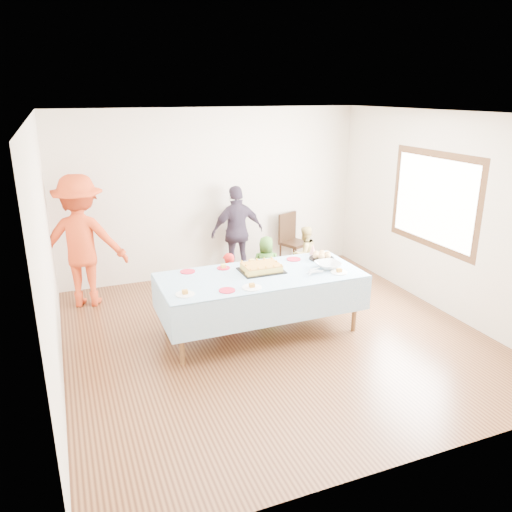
{
  "coord_description": "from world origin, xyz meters",
  "views": [
    {
      "loc": [
        -2.3,
        -5.18,
        2.93
      ],
      "look_at": [
        -0.12,
        0.3,
        0.98
      ],
      "focal_mm": 35.0,
      "sensor_mm": 36.0,
      "label": 1
    }
  ],
  "objects_px": {
    "birthday_cake": "(261,268)",
    "adult_left": "(82,241)",
    "party_table": "(261,278)",
    "dining_chair": "(292,238)"
  },
  "relations": [
    {
      "from": "party_table",
      "to": "adult_left",
      "type": "xyz_separation_m",
      "value": [
        -1.98,
        1.75,
        0.21
      ]
    },
    {
      "from": "party_table",
      "to": "dining_chair",
      "type": "xyz_separation_m",
      "value": [
        1.44,
        2.11,
        -0.19
      ]
    },
    {
      "from": "birthday_cake",
      "to": "party_table",
      "type": "bearing_deg",
      "value": -116.51
    },
    {
      "from": "birthday_cake",
      "to": "adult_left",
      "type": "xyz_separation_m",
      "value": [
        -2.04,
        1.65,
        0.11
      ]
    },
    {
      "from": "party_table",
      "to": "birthday_cake",
      "type": "bearing_deg",
      "value": 63.49
    },
    {
      "from": "party_table",
      "to": "dining_chair",
      "type": "relative_size",
      "value": 2.62
    },
    {
      "from": "party_table",
      "to": "dining_chair",
      "type": "height_order",
      "value": "dining_chair"
    },
    {
      "from": "dining_chair",
      "to": "adult_left",
      "type": "xyz_separation_m",
      "value": [
        -3.42,
        -0.36,
        0.41
      ]
    },
    {
      "from": "party_table",
      "to": "adult_left",
      "type": "height_order",
      "value": "adult_left"
    },
    {
      "from": "birthday_cake",
      "to": "dining_chair",
      "type": "bearing_deg",
      "value": 55.29
    }
  ]
}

